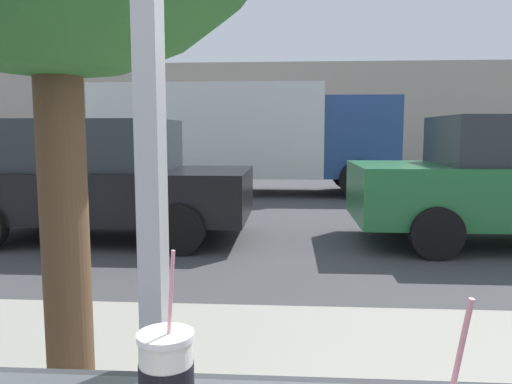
# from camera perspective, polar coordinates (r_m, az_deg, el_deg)

# --- Properties ---
(ground_plane) EXTENTS (60.00, 60.00, 0.00)m
(ground_plane) POSITION_cam_1_polar(r_m,az_deg,el_deg) (9.12, 1.87, -2.77)
(ground_plane) COLOR #424244
(window_wall) EXTENTS (3.10, 0.20, 2.90)m
(window_wall) POSITION_cam_1_polar(r_m,az_deg,el_deg) (1.13, -12.26, 19.97)
(window_wall) COLOR #423D38
(window_wall) RESTS_ON ground
(building_facade_far) EXTENTS (28.00, 1.20, 4.44)m
(building_facade_far) POSITION_cam_1_polar(r_m,az_deg,el_deg) (22.00, 3.05, 8.65)
(building_facade_far) COLOR #A89E8E
(building_facade_far) RESTS_ON ground
(soda_cup_right) EXTENTS (0.10, 0.10, 0.32)m
(soda_cup_right) POSITION_cam_1_polar(r_m,az_deg,el_deg) (0.99, -10.18, -19.66)
(soda_cup_right) COLOR silver
(soda_cup_right) RESTS_ON window_counter
(parked_car_black) EXTENTS (4.11, 2.01, 1.69)m
(parked_car_black) POSITION_cam_1_polar(r_m,az_deg,el_deg) (7.46, -17.13, 1.42)
(parked_car_black) COLOR black
(parked_car_black) RESTS_ON ground
(box_truck) EXTENTS (7.21, 2.44, 2.65)m
(box_truck) POSITION_cam_1_polar(r_m,az_deg,el_deg) (12.51, -1.50, 6.71)
(box_truck) COLOR silver
(box_truck) RESTS_ON ground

